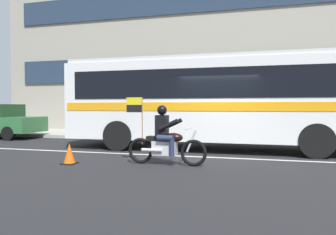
{
  "coord_description": "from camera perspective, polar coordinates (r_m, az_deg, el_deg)",
  "views": [
    {
      "loc": [
        1.1,
        -10.06,
        1.53
      ],
      "look_at": [
        -1.47,
        -0.54,
        1.19
      ],
      "focal_mm": 33.78,
      "sensor_mm": 36.0,
      "label": 1
    }
  ],
  "objects": [
    {
      "name": "traffic_cone",
      "position": [
        8.86,
        -17.37,
        -6.35
      ],
      "size": [
        0.36,
        0.36,
        0.55
      ],
      "color": "#EA590F",
      "rests_on": "ground_plane"
    },
    {
      "name": "lane_center_stripe",
      "position": [
        9.64,
        8.46,
        -7.14
      ],
      "size": [
        26.6,
        0.14,
        0.01
      ],
      "primitive_type": "cube",
      "color": "silver",
      "rests_on": "ground_plane"
    },
    {
      "name": "ground_plane",
      "position": [
        10.23,
        8.85,
        -6.63
      ],
      "size": [
        60.0,
        60.0,
        0.0
      ],
      "primitive_type": "plane",
      "color": "black"
    },
    {
      "name": "transit_bus",
      "position": [
        11.32,
        9.23,
        3.76
      ],
      "size": [
        10.81,
        2.66,
        3.22
      ],
      "color": "white",
      "rests_on": "ground_plane"
    },
    {
      "name": "motorcycle_with_rider",
      "position": [
        8.28,
        -0.46,
        -3.99
      ],
      "size": [
        2.2,
        0.64,
        1.78
      ],
      "color": "black",
      "rests_on": "ground_plane"
    },
    {
      "name": "office_building_facade",
      "position": [
        17.86,
        11.62,
        13.88
      ],
      "size": [
        28.0,
        0.89,
        10.43
      ],
      "color": "gray",
      "rests_on": "ground_plane"
    },
    {
      "name": "sidewalk_curb",
      "position": [
        15.27,
        10.96,
        -3.51
      ],
      "size": [
        28.0,
        3.8,
        0.15
      ],
      "primitive_type": "cube",
      "color": "#A39E93",
      "rests_on": "ground_plane"
    }
  ]
}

